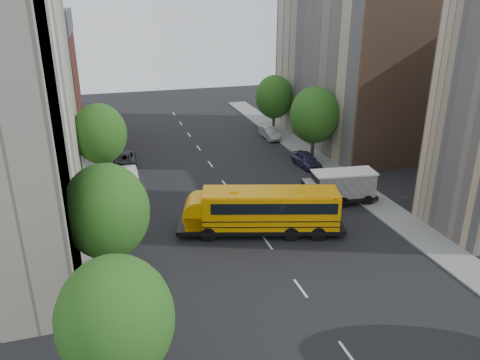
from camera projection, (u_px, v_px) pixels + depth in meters
name	position (u px, v px, depth m)	size (l,w,h in m)	color
ground	(259.00, 231.00, 36.07)	(120.00, 120.00, 0.00)	black
sidewalk_left	(103.00, 221.00, 37.40)	(3.00, 80.00, 0.12)	slate
sidewalk_right	(358.00, 189.00, 43.60)	(3.00, 80.00, 0.12)	slate
lane_markings	(225.00, 184.00, 44.97)	(0.15, 64.00, 0.01)	silver
building_left_redbrick	(33.00, 93.00, 53.76)	(10.00, 15.00, 13.00)	maroon
building_right_far	(348.00, 67.00, 55.42)	(10.00, 22.00, 18.00)	tan
building_right_sidewall	(404.00, 82.00, 45.63)	(10.10, 0.30, 18.00)	brown
street_tree_0	(116.00, 320.00, 18.94)	(4.80, 4.80, 7.41)	#38281C
street_tree_1	(106.00, 212.00, 27.73)	(5.12, 5.12, 7.90)	#38281C
street_tree_2	(100.00, 134.00, 43.80)	(4.99, 4.99, 7.71)	#38281C
street_tree_4	(314.00, 115.00, 49.63)	(5.25, 5.25, 8.10)	#38281C
street_tree_5	(274.00, 97.00, 60.45)	(4.86, 4.86, 7.51)	#38281C
school_bus	(259.00, 209.00, 35.03)	(12.83, 6.27, 3.54)	black
safari_truck	(338.00, 187.00, 40.42)	(6.92, 3.19, 2.86)	black
parked_car_0	(138.00, 281.00, 28.56)	(1.57, 3.90, 1.33)	silver
parked_car_1	(128.00, 173.00, 45.56)	(1.61, 4.63, 1.52)	silver
parked_car_2	(124.00, 158.00, 50.12)	(2.37, 5.13, 1.43)	black
parked_car_4	(306.00, 159.00, 49.41)	(1.80, 4.46, 1.52)	#2F2C4E
parked_car_5	(270.00, 133.00, 59.12)	(1.53, 4.38, 1.44)	gray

